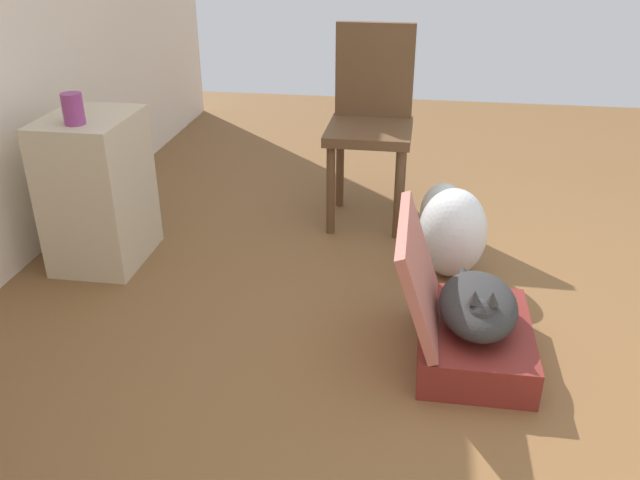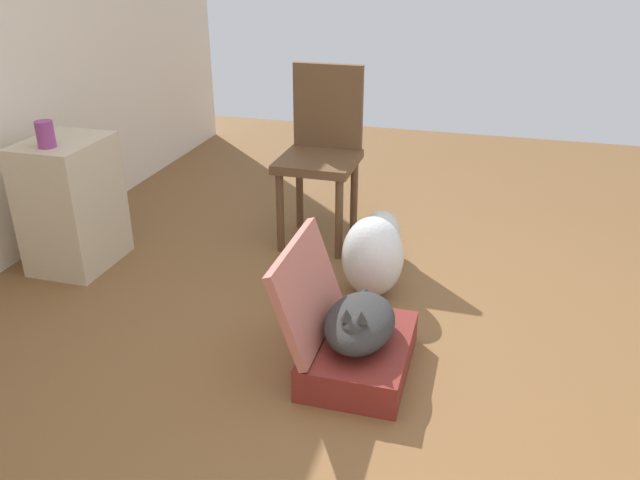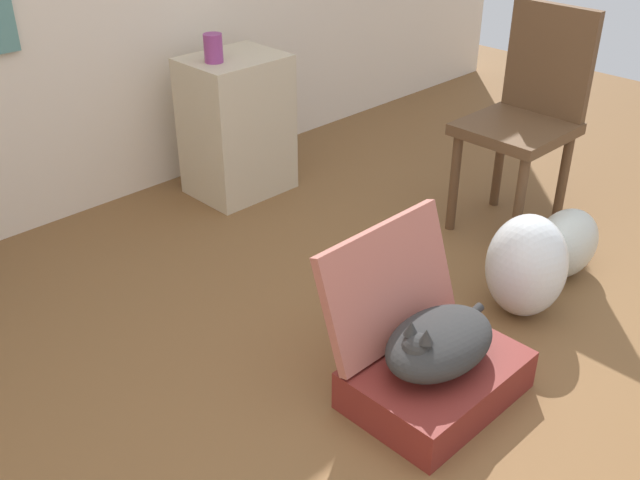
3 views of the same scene
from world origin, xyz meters
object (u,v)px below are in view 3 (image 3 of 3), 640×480
Objects in this scene: suitcase_base at (436,380)px; cat at (438,343)px; plastic_bag_clear at (565,243)px; plastic_bag_white at (526,266)px; side_table at (237,126)px; chair at (527,113)px; vase_tall at (213,48)px.

suitcase_base is 0.16m from cat.
suitcase_base is at bearing -174.01° from plastic_bag_clear.
plastic_bag_clear is (1.01, 0.10, -0.08)m from cat.
plastic_bag_white reaches higher than plastic_bag_clear.
cat is 1.45× the size of plastic_bag_clear.
suitcase_base is 0.81× the size of side_table.
plastic_bag_white is 1.63m from side_table.
chair reaches higher than cat.
plastic_bag_clear is 0.35× the size of chair.
cat is at bearing 176.05° from suitcase_base.
side_table is 0.70× the size of chair.
vase_tall reaches higher than cat.
vase_tall is (-0.21, 1.61, 0.55)m from plastic_bag_white.
side_table is 1.39m from chair.
chair is (1.24, 0.50, 0.32)m from cat.
side_table is at bearing 5.35° from vase_tall.
cat reaches higher than suitcase_base.
cat is 3.86× the size of vase_tall.
plastic_bag_white is 0.37m from plastic_bag_clear.
plastic_bag_white is at bearing -86.87° from side_table.
plastic_bag_clear is at bearing -30.56° from chair.
suitcase_base is at bearing -104.20° from vase_tall.
chair reaches higher than vase_tall.
plastic_bag_white is 0.60× the size of side_table.
chair reaches higher than plastic_bag_clear.
side_table is (-0.46, 1.59, 0.20)m from plastic_bag_clear.
side_table reaches higher than plastic_bag_white.
chair is at bearing 35.27° from plastic_bag_white.
chair is at bearing 21.94° from cat.
cat is 1.01m from plastic_bag_clear.
plastic_bag_clear is at bearing -70.03° from vase_tall.
vase_tall is 1.45m from chair.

